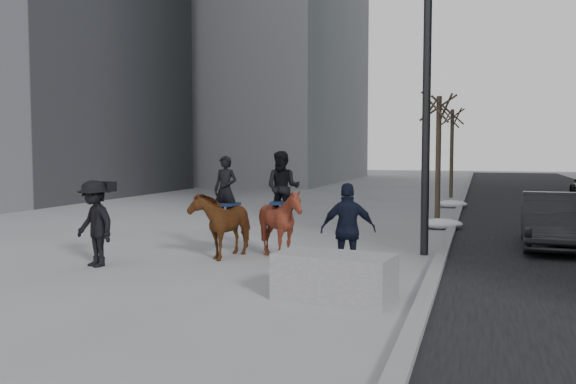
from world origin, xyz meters
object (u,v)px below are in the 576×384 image
(mounted_right, at_px, (281,215))
(mounted_left, at_px, (223,219))
(planter, at_px, (334,277))
(car_near, at_px, (553,220))

(mounted_right, bearing_deg, mounted_left, -173.34)
(planter, bearing_deg, mounted_right, 121.05)
(car_near, bearing_deg, planter, -118.28)
(planter, relative_size, mounted_left, 0.82)
(planter, distance_m, car_near, 7.65)
(planter, height_order, mounted_right, mounted_right)
(mounted_right, bearing_deg, planter, -58.95)
(planter, distance_m, mounted_left, 4.52)
(mounted_left, bearing_deg, planter, -43.54)
(planter, bearing_deg, car_near, 59.56)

